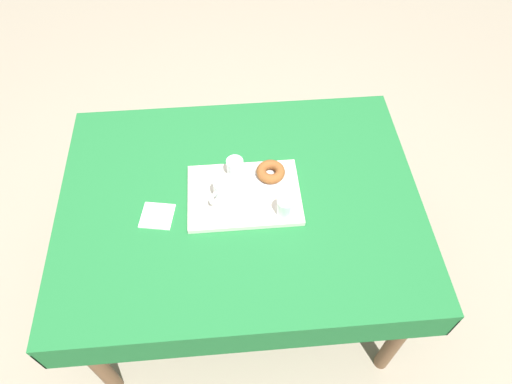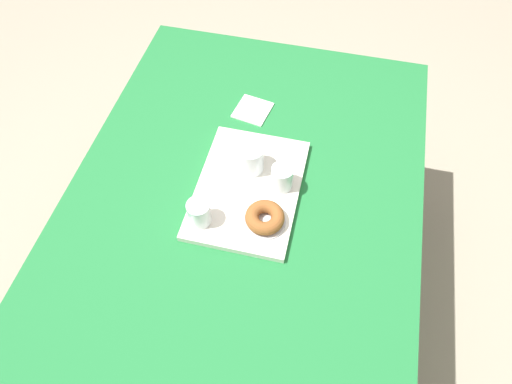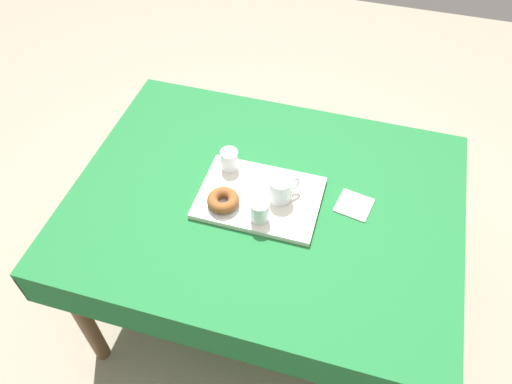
{
  "view_description": "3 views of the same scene",
  "coord_description": "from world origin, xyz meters",
  "px_view_note": "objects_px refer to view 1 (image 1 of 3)",
  "views": [
    {
      "loc": [
        -0.03,
        -1.07,
        2.25
      ],
      "look_at": [
        0.06,
        -0.01,
        0.83
      ],
      "focal_mm": 32.58,
      "sensor_mm": 36.0,
      "label": 1
    },
    {
      "loc": [
        0.8,
        0.22,
        1.94
      ],
      "look_at": [
        0.03,
        0.04,
        0.8
      ],
      "focal_mm": 32.03,
      "sensor_mm": 36.0,
      "label": 2
    },
    {
      "loc": [
        -0.29,
        1.13,
        2.17
      ],
      "look_at": [
        0.02,
        0.04,
        0.84
      ],
      "focal_mm": 34.88,
      "sensor_mm": 36.0,
      "label": 3
    }
  ],
  "objects_px": {
    "serving_tray": "(244,195)",
    "donut_plate_left": "(271,175)",
    "sugar_donut_left": "(271,172)",
    "tea_mug_left": "(224,189)",
    "paper_napkin": "(157,216)",
    "dining_table": "(240,212)",
    "water_glass_far": "(235,168)",
    "water_glass_near": "(286,208)"
  },
  "relations": [
    {
      "from": "serving_tray",
      "to": "sugar_donut_left",
      "type": "distance_m",
      "value": 0.14
    },
    {
      "from": "paper_napkin",
      "to": "sugar_donut_left",
      "type": "bearing_deg",
      "value": 17.8
    },
    {
      "from": "water_glass_near",
      "to": "water_glass_far",
      "type": "xyz_separation_m",
      "value": [
        -0.18,
        0.21,
        0.0
      ]
    },
    {
      "from": "sugar_donut_left",
      "to": "water_glass_near",
      "type": "bearing_deg",
      "value": -78.74
    },
    {
      "from": "dining_table",
      "to": "tea_mug_left",
      "type": "height_order",
      "value": "tea_mug_left"
    },
    {
      "from": "water_glass_near",
      "to": "donut_plate_left",
      "type": "height_order",
      "value": "water_glass_near"
    },
    {
      "from": "dining_table",
      "to": "donut_plate_left",
      "type": "xyz_separation_m",
      "value": [
        0.13,
        0.09,
        0.12
      ]
    },
    {
      "from": "serving_tray",
      "to": "tea_mug_left",
      "type": "bearing_deg",
      "value": -174.03
    },
    {
      "from": "dining_table",
      "to": "paper_napkin",
      "type": "distance_m",
      "value": 0.34
    },
    {
      "from": "dining_table",
      "to": "water_glass_near",
      "type": "xyz_separation_m",
      "value": [
        0.17,
        -0.1,
        0.15
      ]
    },
    {
      "from": "tea_mug_left",
      "to": "paper_napkin",
      "type": "relative_size",
      "value": 0.91
    },
    {
      "from": "sugar_donut_left",
      "to": "paper_napkin",
      "type": "distance_m",
      "value": 0.47
    },
    {
      "from": "tea_mug_left",
      "to": "donut_plate_left",
      "type": "xyz_separation_m",
      "value": [
        0.19,
        0.08,
        -0.04
      ]
    },
    {
      "from": "serving_tray",
      "to": "tea_mug_left",
      "type": "distance_m",
      "value": 0.09
    },
    {
      "from": "sugar_donut_left",
      "to": "serving_tray",
      "type": "bearing_deg",
      "value": -145.44
    },
    {
      "from": "donut_plate_left",
      "to": "water_glass_near",
      "type": "bearing_deg",
      "value": -78.74
    },
    {
      "from": "donut_plate_left",
      "to": "sugar_donut_left",
      "type": "bearing_deg",
      "value": 90.0
    },
    {
      "from": "serving_tray",
      "to": "water_glass_far",
      "type": "height_order",
      "value": "water_glass_far"
    },
    {
      "from": "tea_mug_left",
      "to": "water_glass_far",
      "type": "bearing_deg",
      "value": 66.51
    },
    {
      "from": "serving_tray",
      "to": "sugar_donut_left",
      "type": "xyz_separation_m",
      "value": [
        0.11,
        0.08,
        0.04
      ]
    },
    {
      "from": "tea_mug_left",
      "to": "paper_napkin",
      "type": "height_order",
      "value": "tea_mug_left"
    },
    {
      "from": "serving_tray",
      "to": "donut_plate_left",
      "type": "height_order",
      "value": "donut_plate_left"
    },
    {
      "from": "donut_plate_left",
      "to": "sugar_donut_left",
      "type": "distance_m",
      "value": 0.02
    },
    {
      "from": "tea_mug_left",
      "to": "paper_napkin",
      "type": "bearing_deg",
      "value": -167.29
    },
    {
      "from": "water_glass_far",
      "to": "paper_napkin",
      "type": "distance_m",
      "value": 0.35
    },
    {
      "from": "serving_tray",
      "to": "sugar_donut_left",
      "type": "bearing_deg",
      "value": 34.56
    },
    {
      "from": "dining_table",
      "to": "paper_napkin",
      "type": "xyz_separation_m",
      "value": [
        -0.32,
        -0.06,
        0.1
      ]
    },
    {
      "from": "donut_plate_left",
      "to": "paper_napkin",
      "type": "bearing_deg",
      "value": -162.2
    },
    {
      "from": "water_glass_far",
      "to": "water_glass_near",
      "type": "bearing_deg",
      "value": -49.23
    },
    {
      "from": "dining_table",
      "to": "tea_mug_left",
      "type": "bearing_deg",
      "value": 176.76
    },
    {
      "from": "donut_plate_left",
      "to": "paper_napkin",
      "type": "xyz_separation_m",
      "value": [
        -0.45,
        -0.14,
        -0.02
      ]
    },
    {
      "from": "tea_mug_left",
      "to": "water_glass_near",
      "type": "xyz_separation_m",
      "value": [
        0.22,
        -0.1,
        -0.01
      ]
    },
    {
      "from": "water_glass_far",
      "to": "paper_napkin",
      "type": "xyz_separation_m",
      "value": [
        -0.31,
        -0.17,
        -0.05
      ]
    },
    {
      "from": "serving_tray",
      "to": "water_glass_near",
      "type": "xyz_separation_m",
      "value": [
        0.15,
        -0.11,
        0.05
      ]
    },
    {
      "from": "water_glass_near",
      "to": "sugar_donut_left",
      "type": "distance_m",
      "value": 0.19
    },
    {
      "from": "paper_napkin",
      "to": "serving_tray",
      "type": "bearing_deg",
      "value": 11.24
    },
    {
      "from": "water_glass_near",
      "to": "water_glass_far",
      "type": "relative_size",
      "value": 1.0
    },
    {
      "from": "donut_plate_left",
      "to": "tea_mug_left",
      "type": "bearing_deg",
      "value": -155.5
    },
    {
      "from": "tea_mug_left",
      "to": "paper_napkin",
      "type": "distance_m",
      "value": 0.28
    },
    {
      "from": "sugar_donut_left",
      "to": "water_glass_far",
      "type": "bearing_deg",
      "value": 171.37
    },
    {
      "from": "dining_table",
      "to": "water_glass_near",
      "type": "bearing_deg",
      "value": -29.91
    },
    {
      "from": "water_glass_near",
      "to": "paper_napkin",
      "type": "bearing_deg",
      "value": 175.32
    }
  ]
}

